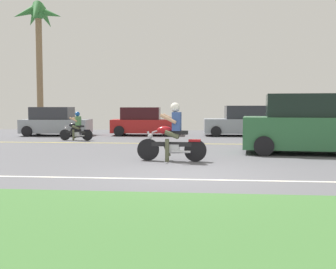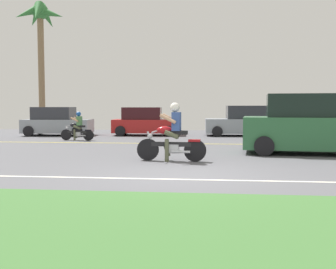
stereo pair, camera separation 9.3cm
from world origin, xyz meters
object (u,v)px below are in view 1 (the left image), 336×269
object	(u,v)px
parked_car_0	(55,122)
parked_car_2	(245,122)
motorcyclist_distant	(76,128)
parked_car_1	(144,122)
palm_tree_0	(38,26)
suv_nearby	(318,125)
motorcyclist	(172,136)

from	to	relation	value
parked_car_0	parked_car_2	bearing A→B (deg)	4.58
parked_car_0	motorcyclist_distant	bearing A→B (deg)	-54.43
parked_car_1	motorcyclist_distant	distance (m)	4.57
parked_car_1	parked_car_2	distance (m)	5.57
motorcyclist_distant	parked_car_0	bearing A→B (deg)	125.57
parked_car_0	palm_tree_0	xyz separation A→B (m)	(-2.41, 3.70, 6.00)
suv_nearby	parked_car_0	size ratio (longest dim) A/B	1.37
suv_nearby	palm_tree_0	xyz separation A→B (m)	(-14.42, 11.28, 5.75)
motorcyclist	parked_car_0	xyz separation A→B (m)	(-7.32, 9.89, 0.01)
suv_nearby	motorcyclist_distant	xyz separation A→B (m)	(-9.79, 4.49, -0.40)
parked_car_2	motorcyclist_distant	bearing A→B (deg)	-154.30
motorcyclist	parked_car_0	bearing A→B (deg)	126.51
motorcyclist_distant	palm_tree_0	bearing A→B (deg)	124.26
suv_nearby	parked_car_1	distance (m)	10.95
palm_tree_0	motorcyclist	bearing A→B (deg)	-54.38
motorcyclist	motorcyclist_distant	world-z (taller)	motorcyclist
parked_car_1	palm_tree_0	world-z (taller)	palm_tree_0
suv_nearby	motorcyclist_distant	size ratio (longest dim) A/B	3.16
suv_nearby	motorcyclist	bearing A→B (deg)	-153.82
parked_car_0	parked_car_2	world-z (taller)	parked_car_2
parked_car_1	parked_car_2	bearing A→B (deg)	1.70
parked_car_2	palm_tree_0	world-z (taller)	palm_tree_0
motorcyclist	parked_car_1	xyz separation A→B (m)	(-2.51, 10.55, 0.00)
suv_nearby	motorcyclist_distant	bearing A→B (deg)	155.37
parked_car_2	parked_car_1	bearing A→B (deg)	-178.30
parked_car_2	motorcyclist_distant	distance (m)	9.06
parked_car_2	motorcyclist	bearing A→B (deg)	-105.90
parked_car_1	palm_tree_0	size ratio (longest dim) A/B	0.45
parked_car_0	motorcyclist_distant	world-z (taller)	parked_car_0
palm_tree_0	parked_car_0	bearing A→B (deg)	-56.86
parked_car_0	palm_tree_0	distance (m)	7.45
parked_car_2	parked_car_0	bearing A→B (deg)	-175.42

